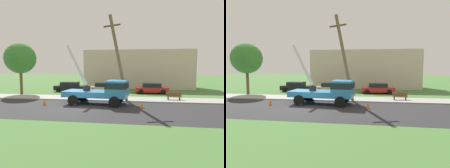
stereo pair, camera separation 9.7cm
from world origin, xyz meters
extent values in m
plane|color=#477538|center=(0.00, 12.00, 0.00)|extent=(120.00, 120.00, 0.00)
cube|color=#2B2B2D|center=(0.00, 0.00, 0.00)|extent=(80.00, 8.01, 0.01)
cube|color=#9E9E99|center=(0.00, 5.55, 0.05)|extent=(80.00, 3.09, 0.10)
cube|color=#2D84C6|center=(0.27, 2.47, 1.02)|extent=(4.46, 2.71, 0.55)
cube|color=#2D84C6|center=(3.36, 2.25, 1.55)|extent=(2.07, 2.53, 1.60)
cube|color=#19232D|center=(3.36, 2.25, 1.90)|extent=(2.09, 2.55, 0.56)
cylinder|color=black|center=(0.29, 2.47, 1.55)|extent=(0.70, 0.70, 0.50)
cylinder|color=silver|center=(-0.94, 3.22, 3.85)|extent=(2.79, 1.84, 4.26)
cube|color=black|center=(-0.44, 1.07, 0.10)|extent=(0.32, 0.32, 0.20)
cube|color=black|center=(-0.22, 3.96, 0.10)|extent=(0.32, 0.32, 0.20)
cylinder|color=black|center=(3.23, 1.05, 0.50)|extent=(1.00, 0.30, 1.00)
cylinder|color=black|center=(3.41, 3.45, 0.50)|extent=(1.00, 0.30, 1.00)
cylinder|color=black|center=(-0.73, 1.34, 0.50)|extent=(1.00, 0.30, 1.00)
cylinder|color=black|center=(-0.55, 3.74, 0.50)|extent=(1.00, 0.30, 1.00)
cylinder|color=brown|center=(3.29, 3.93, 4.40)|extent=(2.07, 1.33, 8.87)
cube|color=brown|center=(2.67, 3.59, 7.75)|extent=(1.65, 1.00, 0.53)
cone|color=orange|center=(5.70, 1.16, 0.28)|extent=(0.36, 0.36, 0.56)
cone|color=orange|center=(-3.52, 1.16, 0.28)|extent=(0.36, 0.36, 0.56)
cube|color=black|center=(-4.78, 11.41, 0.55)|extent=(4.41, 1.83, 0.65)
cube|color=black|center=(-4.78, 11.41, 1.15)|extent=(2.48, 1.68, 0.55)
cylinder|color=black|center=(-3.32, 10.52, 0.32)|extent=(0.64, 0.22, 0.64)
cylinder|color=black|center=(-3.34, 12.32, 0.32)|extent=(0.64, 0.22, 0.64)
cylinder|color=black|center=(-6.23, 10.50, 0.32)|extent=(0.64, 0.22, 0.64)
cylinder|color=black|center=(-6.24, 12.30, 0.32)|extent=(0.64, 0.22, 0.64)
cube|color=tan|center=(0.58, 10.79, 0.55)|extent=(4.42, 1.86, 0.65)
cube|color=black|center=(0.58, 10.79, 1.15)|extent=(2.49, 1.69, 0.55)
cylinder|color=black|center=(2.02, 9.87, 0.32)|extent=(0.64, 0.22, 0.64)
cylinder|color=black|center=(2.04, 11.67, 0.32)|extent=(0.64, 0.22, 0.64)
cylinder|color=black|center=(-0.89, 9.91, 0.32)|extent=(0.64, 0.22, 0.64)
cylinder|color=black|center=(-0.86, 11.71, 0.32)|extent=(0.64, 0.22, 0.64)
cube|color=#B21E1E|center=(7.01, 11.12, 0.55)|extent=(4.44, 1.90, 0.65)
cube|color=black|center=(7.01, 11.12, 1.15)|extent=(2.50, 1.71, 0.55)
cylinder|color=black|center=(8.49, 10.25, 0.32)|extent=(0.64, 0.22, 0.64)
cylinder|color=black|center=(8.44, 12.05, 0.32)|extent=(0.64, 0.22, 0.64)
cylinder|color=black|center=(5.58, 10.18, 0.32)|extent=(0.64, 0.22, 0.64)
cylinder|color=black|center=(5.54, 11.98, 0.32)|extent=(0.64, 0.22, 0.64)
cube|color=brown|center=(9.11, 5.55, 0.45)|extent=(1.60, 0.44, 0.06)
cube|color=brown|center=(9.11, 5.75, 0.70)|extent=(1.60, 0.06, 0.40)
cube|color=#333338|center=(8.51, 5.55, 0.23)|extent=(0.10, 0.40, 0.45)
cube|color=#333338|center=(9.71, 5.55, 0.23)|extent=(0.10, 0.40, 0.45)
cylinder|color=brown|center=(-10.49, 8.24, 2.23)|extent=(0.36, 0.36, 4.46)
sphere|color=#3D7F33|center=(-10.49, 8.24, 4.78)|extent=(4.08, 4.08, 4.08)
cube|color=beige|center=(5.02, 18.76, 3.20)|extent=(18.00, 6.00, 6.40)
camera|label=1|loc=(5.66, -16.38, 3.69)|focal=31.80mm
camera|label=2|loc=(5.76, -16.37, 3.69)|focal=31.80mm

